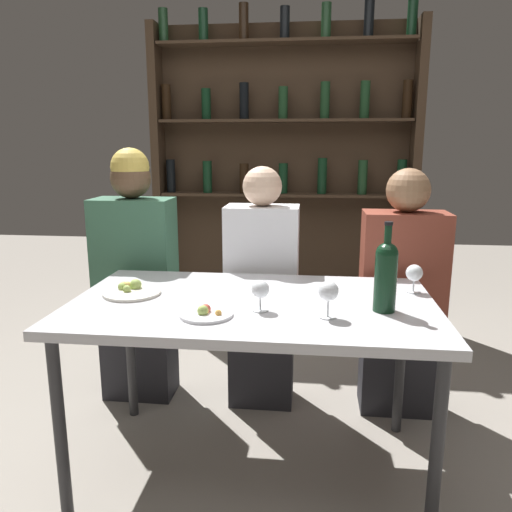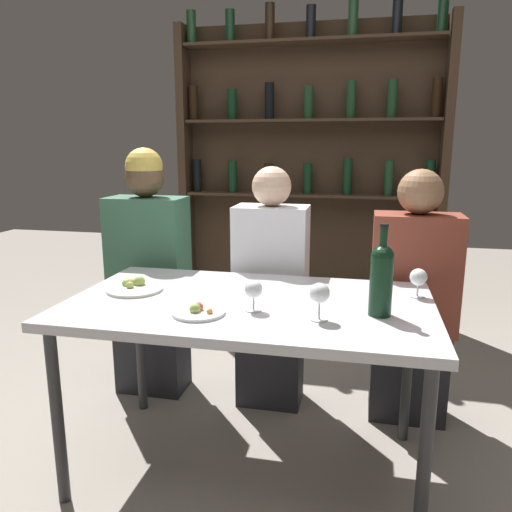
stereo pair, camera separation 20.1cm
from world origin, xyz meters
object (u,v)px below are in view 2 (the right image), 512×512
at_px(wine_glass_2, 320,294).
at_px(seated_person_center, 271,296).
at_px(food_plate_0, 198,311).
at_px(wine_bottle, 381,277).
at_px(wine_glass_1, 253,290).
at_px(seated_person_right, 412,305).
at_px(wine_glass_0, 418,278).
at_px(seated_person_left, 149,278).
at_px(food_plate_1, 134,287).

xyz_separation_m(wine_glass_2, seated_person_center, (-0.30, 0.72, -0.24)).
bearing_deg(food_plate_0, wine_bottle, 11.64).
distance_m(wine_bottle, wine_glass_2, 0.23).
distance_m(wine_glass_1, seated_person_right, 0.95).
distance_m(wine_glass_1, wine_glass_2, 0.25).
bearing_deg(seated_person_right, wine_glass_0, -93.55).
xyz_separation_m(wine_glass_0, seated_person_left, (-1.31, 0.37, -0.17)).
distance_m(wine_glass_2, food_plate_1, 0.81).
xyz_separation_m(seated_person_left, seated_person_center, (0.65, 0.00, -0.06)).
relative_size(wine_glass_0, food_plate_1, 0.50).
bearing_deg(wine_bottle, wine_glass_2, -154.70).
height_order(wine_glass_0, wine_glass_1, wine_glass_0).
distance_m(wine_glass_0, seated_person_left, 1.37).
xyz_separation_m(wine_glass_2, seated_person_right, (0.38, 0.72, -0.25)).
bearing_deg(wine_glass_1, wine_glass_0, 26.90).
distance_m(wine_glass_2, seated_person_right, 0.85).
height_order(wine_glass_0, wine_glass_2, wine_glass_2).
xyz_separation_m(food_plate_0, seated_person_center, (0.12, 0.76, -0.16)).
distance_m(wine_bottle, seated_person_center, 0.86).
relative_size(food_plate_1, seated_person_center, 0.19).
height_order(wine_bottle, seated_person_left, seated_person_left).
distance_m(food_plate_0, seated_person_center, 0.78).
xyz_separation_m(seated_person_center, seated_person_right, (0.68, 0.00, -0.00)).
xyz_separation_m(wine_bottle, seated_person_left, (-1.16, 0.63, -0.24)).
height_order(wine_glass_1, food_plate_1, wine_glass_1).
height_order(seated_person_center, seated_person_right, seated_person_center).
bearing_deg(food_plate_1, wine_glass_0, 7.42).
relative_size(wine_glass_2, food_plate_0, 0.70).
bearing_deg(seated_person_center, wine_glass_1, -84.70).
height_order(wine_glass_2, seated_person_right, seated_person_right).
bearing_deg(wine_glass_2, wine_bottle, 25.30).
height_order(food_plate_1, seated_person_right, seated_person_right).
xyz_separation_m(wine_glass_0, food_plate_0, (-0.78, -0.38, -0.07)).
xyz_separation_m(food_plate_0, seated_person_right, (0.80, 0.76, -0.17)).
xyz_separation_m(wine_glass_1, seated_person_center, (-0.06, 0.68, -0.23)).
bearing_deg(seated_person_center, wine_glass_0, -29.64).
bearing_deg(wine_bottle, seated_person_center, 129.02).
distance_m(wine_glass_0, seated_person_center, 0.79).
relative_size(wine_glass_0, wine_glass_2, 0.87).
bearing_deg(wine_glass_2, food_plate_1, 165.63).
bearing_deg(wine_glass_0, wine_glass_1, -153.10).
height_order(wine_bottle, wine_glass_1, wine_bottle).
distance_m(wine_glass_2, seated_person_center, 0.82).
height_order(seated_person_left, seated_person_right, seated_person_left).
relative_size(wine_glass_1, seated_person_right, 0.09).
relative_size(wine_bottle, wine_glass_0, 2.83).
bearing_deg(wine_glass_2, food_plate_0, -175.56).
bearing_deg(wine_glass_1, wine_glass_2, -10.93).
bearing_deg(seated_person_center, food_plate_1, -132.52).
bearing_deg(wine_glass_0, food_plate_0, -153.92).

